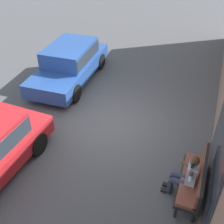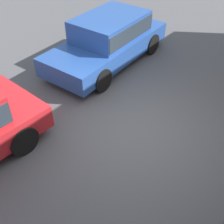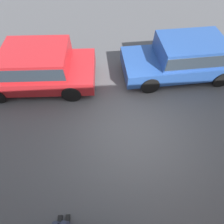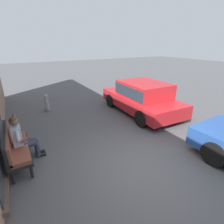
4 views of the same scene
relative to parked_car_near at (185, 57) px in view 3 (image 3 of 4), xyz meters
name	(u,v)px [view 3 (image 3 of 4)]	position (x,y,z in m)	size (l,w,h in m)	color
ground_plane	(133,131)	(2.17, 2.52, -0.79)	(60.00, 60.00, 0.00)	#4C4C4F
parked_car_near	(185,57)	(0.00, 0.00, 0.00)	(4.40, 2.01, 1.44)	#23478E
parked_car_mid	(37,66)	(5.29, 0.16, 0.00)	(4.18, 2.10, 1.43)	red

